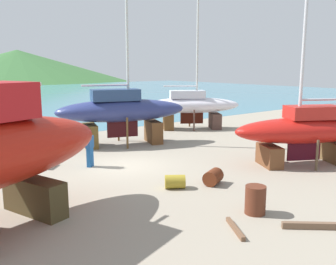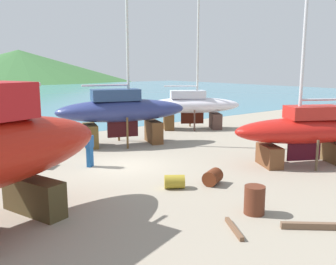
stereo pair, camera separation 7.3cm
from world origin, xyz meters
The scene contains 12 objects.
ground_plane centered at (0.00, -3.97, 0.00)m, with size 52.09×52.09×0.00m, color gray.
headland_hill centered at (27.94, 113.99, 0.00)m, with size 142.65×142.65×20.46m, color #376734.
sailboat_mid_port centered at (2.36, 4.15, 2.02)m, with size 8.01×4.52×12.08m.
sailboat_small_center centered at (9.35, 5.76, 1.76)m, with size 7.02×5.49×12.10m.
sailboat_large_starboard centered at (6.87, -5.08, 1.65)m, with size 7.05×5.13×11.19m.
worker centered at (-1.38, 0.83, 0.88)m, with size 0.50×0.46×1.69m.
barrel_ochre centered at (1.28, -4.56, 0.30)m, with size 0.60×0.60×0.81m, color #572412.
barrel_tipped_right centered at (-3.11, 2.09, 0.27)m, with size 0.53×0.53×0.92m, color brown.
barrel_blue_faded centered at (0.26, -7.44, 0.46)m, with size 0.65×0.65×0.91m, color #572919.
barrel_rust_mid centered at (-0.20, -3.98, 0.26)m, with size 0.53×0.53×0.77m, color olive.
timber_plank_near centered at (-1.17, -7.88, 0.06)m, with size 1.36×0.12×0.13m, color brown.
timber_plank_far centered at (1.00, -9.47, 0.10)m, with size 2.63×0.15×0.19m, color brown.
Camera 1 is at (-8.64, -14.28, 4.60)m, focal length 38.69 mm.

